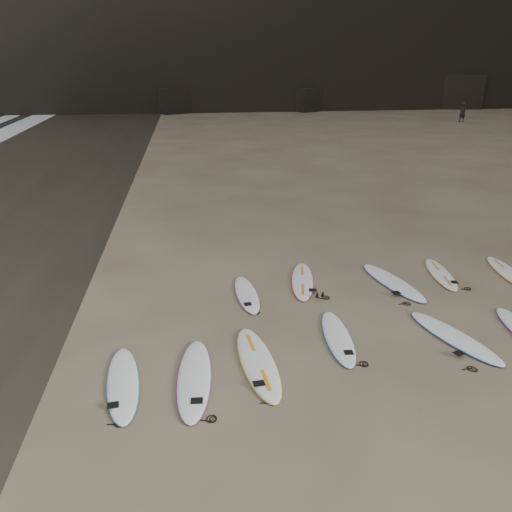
{
  "coord_description": "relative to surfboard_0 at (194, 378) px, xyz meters",
  "views": [
    {
      "loc": [
        -3.92,
        -9.26,
        6.1
      ],
      "look_at": [
        -2.55,
        1.72,
        1.5
      ],
      "focal_mm": 35.0,
      "sensor_mm": 36.0,
      "label": 1
    }
  ],
  "objects": [
    {
      "name": "ground",
      "position": [
        4.12,
        0.94,
        -0.05
      ],
      "size": [
        240.0,
        240.0,
        0.0
      ],
      "primitive_type": "plane",
      "color": "#897559",
      "rests_on": "ground"
    },
    {
      "name": "surfboard_1",
      "position": [
        1.33,
        0.38,
        0.0
      ],
      "size": [
        0.95,
        2.84,
        0.1
      ],
      "primitive_type": "ellipsoid",
      "rotation": [
        0.0,
        0.0,
        0.1
      ],
      "color": "white",
      "rests_on": "ground"
    },
    {
      "name": "surfboard_11",
      "position": [
        -1.39,
        0.01,
        -0.0
      ],
      "size": [
        0.91,
        2.58,
        0.09
      ],
      "primitive_type": "ellipsoid",
      "rotation": [
        0.0,
        0.0,
        0.12
      ],
      "color": "white",
      "rests_on": "ground"
    },
    {
      "name": "surfboard_3",
      "position": [
        5.9,
        0.8,
        -0.0
      ],
      "size": [
        1.52,
        2.68,
        0.09
      ],
      "primitive_type": "ellipsoid",
      "rotation": [
        0.0,
        0.0,
        0.36
      ],
      "color": "white",
      "rests_on": "ground"
    },
    {
      "name": "surfboard_6",
      "position": [
        3.09,
        4.16,
        -0.0
      ],
      "size": [
        1.07,
        2.57,
        0.09
      ],
      "primitive_type": "ellipsoid",
      "rotation": [
        0.0,
        0.0,
        -0.19
      ],
      "color": "white",
      "rests_on": "ground"
    },
    {
      "name": "surfboard_9",
      "position": [
        9.2,
        3.99,
        -0.01
      ],
      "size": [
        0.81,
        2.43,
        0.09
      ],
      "primitive_type": "ellipsoid",
      "rotation": [
        0.0,
        0.0,
        -0.1
      ],
      "color": "white",
      "rests_on": "ground"
    },
    {
      "name": "surfboard_8",
      "position": [
        7.19,
        4.11,
        -0.01
      ],
      "size": [
        0.83,
        2.32,
        0.08
      ],
      "primitive_type": "ellipsoid",
      "rotation": [
        0.0,
        0.0,
        -0.13
      ],
      "color": "white",
      "rests_on": "ground"
    },
    {
      "name": "person_a",
      "position": [
        24.33,
        35.3,
        0.81
      ],
      "size": [
        0.66,
        0.47,
        1.72
      ],
      "primitive_type": "imported",
      "rotation": [
        0.0,
        0.0,
        3.23
      ],
      "color": "black",
      "rests_on": "ground"
    },
    {
      "name": "surfboard_7",
      "position": [
        5.59,
        3.75,
        -0.0
      ],
      "size": [
        1.35,
        2.78,
        0.1
      ],
      "primitive_type": "ellipsoid",
      "rotation": [
        0.0,
        0.0,
        0.27
      ],
      "color": "white",
      "rests_on": "ground"
    },
    {
      "name": "surfboard_0",
      "position": [
        0.0,
        0.0,
        0.0
      ],
      "size": [
        0.81,
        2.77,
        0.1
      ],
      "primitive_type": "ellipsoid",
      "rotation": [
        0.0,
        0.0,
        -0.06
      ],
      "color": "white",
      "rests_on": "ground"
    },
    {
      "name": "surfboard_2",
      "position": [
        3.26,
        1.12,
        -0.01
      ],
      "size": [
        0.73,
        2.44,
        0.09
      ],
      "primitive_type": "ellipsoid",
      "rotation": [
        0.0,
        0.0,
        -0.06
      ],
      "color": "white",
      "rests_on": "ground"
    },
    {
      "name": "surfboard_5",
      "position": [
        1.43,
        3.54,
        -0.01
      ],
      "size": [
        0.69,
        2.29,
        0.08
      ],
      "primitive_type": "ellipsoid",
      "rotation": [
        0.0,
        0.0,
        0.07
      ],
      "color": "white",
      "rests_on": "ground"
    }
  ]
}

